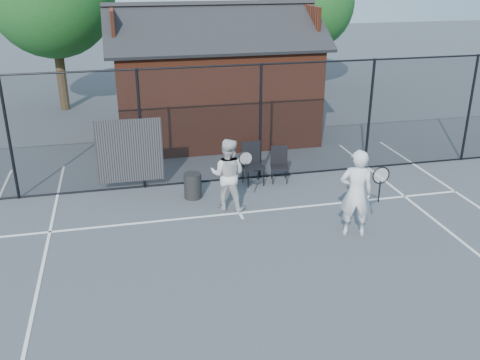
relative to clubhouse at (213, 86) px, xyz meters
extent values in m
plane|color=#464B50|center=(-0.50, -9.00, -1.61)|extent=(80.00, 80.00, 0.00)
cube|color=white|center=(-0.50, -6.00, -1.60)|extent=(11.00, 0.06, 0.01)
cube|color=white|center=(-0.50, -6.15, -1.60)|extent=(0.06, 0.30, 0.01)
cylinder|color=black|center=(-5.50, -4.00, -0.11)|extent=(0.07, 0.07, 3.00)
cylinder|color=black|center=(-2.50, -4.00, -0.11)|extent=(0.07, 0.07, 3.00)
cylinder|color=black|center=(0.50, -4.00, -0.11)|extent=(0.07, 0.07, 3.00)
cylinder|color=black|center=(3.50, -4.00, -0.11)|extent=(0.07, 0.07, 3.00)
cylinder|color=black|center=(6.50, -4.00, -0.11)|extent=(0.07, 0.07, 3.00)
cylinder|color=black|center=(-0.50, -4.00, 1.36)|extent=(22.00, 0.04, 0.04)
cylinder|color=black|center=(-0.50, -4.00, -1.58)|extent=(22.00, 0.04, 0.04)
cube|color=black|center=(-0.50, -4.00, -0.11)|extent=(22.00, 3.00, 0.01)
cube|color=black|center=(-2.80, -4.02, -0.61)|extent=(1.60, 0.04, 1.60)
cube|color=#5E2816|center=(0.00, 0.00, -0.11)|extent=(6.00, 4.00, 3.00)
cube|color=black|center=(0.00, -1.00, 1.92)|extent=(6.50, 2.36, 1.32)
cube|color=black|center=(0.00, 1.00, 1.92)|extent=(6.50, 2.36, 1.32)
cube|color=#5E2816|center=(-2.95, 0.00, 1.92)|extent=(0.10, 2.80, 1.06)
cube|color=#5E2816|center=(2.95, 0.00, 1.92)|extent=(0.10, 2.80, 1.06)
cylinder|color=#332414|center=(-5.00, 4.50, -0.35)|extent=(0.36, 0.36, 2.52)
cylinder|color=#332414|center=(5.00, 5.50, -0.49)|extent=(0.36, 0.36, 2.23)
sphere|color=#124215|center=(5.00, 5.50, 2.11)|extent=(3.97, 3.97, 3.97)
imported|color=silver|center=(1.58, -7.50, -0.68)|extent=(0.78, 0.62, 1.86)
torus|color=black|center=(1.89, -7.87, -0.17)|extent=(0.36, 0.03, 0.36)
cylinder|color=black|center=(1.89, -7.87, -0.51)|extent=(0.03, 0.03, 0.45)
imported|color=silver|center=(-0.70, -5.68, -0.77)|extent=(1.00, 0.91, 1.67)
torus|color=black|center=(-0.37, -6.01, -0.29)|extent=(0.33, 0.03, 0.33)
cylinder|color=black|center=(-0.37, -6.01, -0.60)|extent=(0.03, 0.03, 0.40)
cube|color=black|center=(0.22, -4.40, -1.08)|extent=(0.55, 0.57, 1.05)
cube|color=black|center=(0.91, -4.40, -1.16)|extent=(0.51, 0.52, 0.90)
cylinder|color=#252525|center=(-1.40, -4.90, -1.30)|extent=(0.45, 0.45, 0.62)
camera|label=1|loc=(-2.94, -16.65, 3.67)|focal=40.00mm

